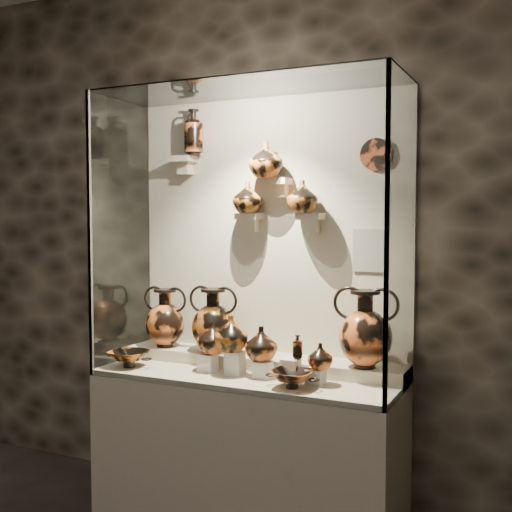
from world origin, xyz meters
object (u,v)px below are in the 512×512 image
(jug_e, at_px, (320,356))
(lekythos_tall, at_px, (194,129))
(ovoid_vase_c, at_px, (302,197))
(ovoid_vase_a, at_px, (248,197))
(jug_c, at_px, (261,344))
(kylix_right, at_px, (292,377))
(kylix_left, at_px, (129,357))
(ovoid_vase_b, at_px, (266,160))
(amphora_mid, at_px, (213,320))
(jug_b, at_px, (231,334))
(amphora_left, at_px, (165,318))
(lekythos_small, at_px, (298,345))
(jug_a, at_px, (212,338))
(amphora_right, at_px, (365,329))

(jug_e, relative_size, lekythos_tall, 0.44)
(lekythos_tall, relative_size, ovoid_vase_c, 1.71)
(jug_e, bearing_deg, ovoid_vase_a, 173.21)
(jug_c, distance_m, kylix_right, 0.30)
(jug_c, bearing_deg, jug_e, 18.17)
(kylix_left, height_order, ovoid_vase_b, ovoid_vase_b)
(amphora_mid, distance_m, jug_b, 0.30)
(amphora_left, xyz_separation_m, jug_b, (0.56, -0.21, -0.02))
(jug_c, height_order, lekythos_tall, lekythos_tall)
(jug_b, distance_m, kylix_right, 0.45)
(kylix_left, distance_m, lekythos_tall, 1.41)
(ovoid_vase_a, bearing_deg, ovoid_vase_c, 21.75)
(jug_b, xyz_separation_m, kylix_left, (-0.62, -0.08, -0.17))
(lekythos_small, bearing_deg, kylix_left, -178.59)
(amphora_left, bearing_deg, jug_c, 4.70)
(lekythos_small, bearing_deg, amphora_mid, 158.79)
(jug_a, xyz_separation_m, ovoid_vase_a, (0.11, 0.24, 0.79))
(lekythos_tall, xyz_separation_m, ovoid_vase_c, (0.71, -0.03, -0.42))
(kylix_right, bearing_deg, lekythos_tall, 167.80)
(ovoid_vase_c, bearing_deg, kylix_right, -92.11)
(jug_e, distance_m, lekythos_tall, 1.57)
(amphora_right, distance_m, kylix_left, 1.36)
(jug_e, xyz_separation_m, ovoid_vase_c, (-0.20, 0.26, 0.83))
(amphora_mid, height_order, jug_e, amphora_mid)
(lekythos_tall, distance_m, ovoid_vase_c, 0.82)
(kylix_right, bearing_deg, amphora_mid, 167.83)
(amphora_right, distance_m, jug_c, 0.56)
(amphora_mid, bearing_deg, ovoid_vase_a, -0.86)
(kylix_right, xyz_separation_m, ovoid_vase_c, (-0.09, 0.38, 0.92))
(kylix_right, relative_size, ovoid_vase_a, 1.49)
(amphora_left, xyz_separation_m, kylix_left, (-0.06, -0.29, -0.19))
(amphora_right, relative_size, lekythos_small, 2.89)
(lekythos_small, bearing_deg, ovoid_vase_b, 136.41)
(amphora_mid, height_order, jug_c, amphora_mid)
(jug_a, bearing_deg, jug_b, 2.45)
(lekythos_tall, xyz_separation_m, ovoid_vase_a, (0.37, -0.03, -0.41))
(amphora_right, bearing_deg, ovoid_vase_b, 177.29)
(amphora_left, distance_m, amphora_right, 1.26)
(amphora_right, distance_m, lekythos_small, 0.37)
(amphora_right, distance_m, ovoid_vase_b, 1.10)
(amphora_left, xyz_separation_m, lekythos_tall, (0.16, 0.08, 1.14))
(kylix_right, distance_m, lekythos_tall, 1.61)
(amphora_right, bearing_deg, jug_b, -161.21)
(amphora_right, height_order, ovoid_vase_c, ovoid_vase_c)
(jug_b, distance_m, ovoid_vase_b, 1.00)
(lekythos_small, height_order, ovoid_vase_b, ovoid_vase_b)
(kylix_left, distance_m, ovoid_vase_c, 1.36)
(jug_c, distance_m, ovoid_vase_a, 0.85)
(lekythos_small, bearing_deg, kylix_right, -85.07)
(amphora_left, distance_m, ovoid_vase_b, 1.15)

